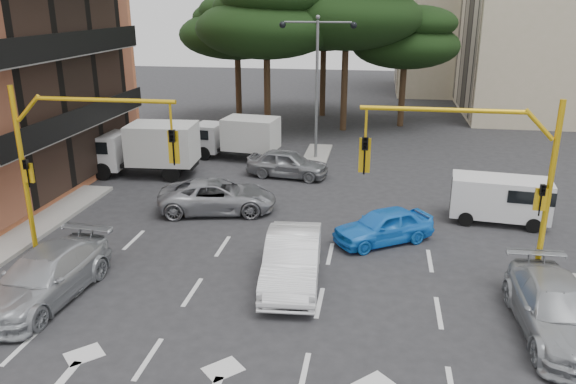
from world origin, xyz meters
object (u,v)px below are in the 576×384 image
box_truck_a (144,150)px  car_white_hatch (292,259)px  car_silver_cross_b (288,163)px  car_silver_parked (557,310)px  street_lamp_center (317,63)px  box_truck_b (237,138)px  van_white (500,200)px  car_silver_wagon (45,276)px  car_silver_cross_a (218,196)px  signal_mast_left (68,150)px  signal_mast_right (489,168)px  car_blue_compact (383,226)px

box_truck_a → car_white_hatch: bearing=-141.7°
car_silver_cross_b → car_silver_parked: (9.54, -13.04, 0.01)m
street_lamp_center → box_truck_b: size_ratio=1.59×
van_white → box_truck_b: 15.16m
car_silver_cross_b → van_white: size_ratio=1.09×
car_silver_wagon → car_silver_cross_b: size_ratio=1.23×
street_lamp_center → car_silver_cross_a: 10.65m
signal_mast_left → car_white_hatch: signal_mast_left is taller
car_silver_parked → signal_mast_right: bearing=121.8°
car_silver_wagon → box_truck_a: 12.80m
car_silver_parked → street_lamp_center: bearing=115.5°
signal_mast_left → box_truck_b: 13.96m
van_white → car_silver_cross_b: bearing=-110.1°
car_white_hatch → car_silver_wagon: size_ratio=0.95×
car_blue_compact → signal_mast_right: bearing=12.6°
street_lamp_center → car_silver_parked: 19.22m
car_blue_compact → car_silver_cross_b: (-4.89, 7.59, 0.06)m
box_truck_b → van_white: bearing=-113.6°
car_blue_compact → van_white: (4.65, 2.84, 0.30)m
street_lamp_center → van_white: street_lamp_center is taller
car_blue_compact → box_truck_a: box_truck_a is taller
signal_mast_right → car_blue_compact: bearing=135.7°
signal_mast_right → box_truck_b: size_ratio=1.23×
car_blue_compact → car_silver_parked: (4.65, -5.45, 0.07)m
signal_mast_left → car_blue_compact: 11.50m
signal_mast_left → box_truck_b: size_ratio=1.23×
car_white_hatch → van_white: 9.96m
car_silver_parked → box_truck_b: (-13.00, 16.08, 0.48)m
signal_mast_right → street_lamp_center: (-6.80, 14.01, 1.54)m
car_blue_compact → box_truck_b: size_ratio=0.79×
car_silver_cross_b → box_truck_a: bearing=105.2°
car_silver_parked → box_truck_a: bearing=142.7°
car_blue_compact → car_silver_wagon: size_ratio=0.75×
street_lamp_center → box_truck_b: bearing=-173.7°
signal_mast_left → van_white: 16.60m
car_white_hatch → box_truck_a: bearing=127.6°
car_silver_cross_a → car_silver_cross_b: size_ratio=1.19×
car_white_hatch → car_silver_cross_a: car_white_hatch is taller
signal_mast_left → car_silver_wagon: size_ratio=1.17×
car_silver_cross_a → car_silver_cross_b: 5.85m
car_white_hatch → van_white: bearing=36.5°
street_lamp_center → car_silver_cross_b: bearing=-106.3°
signal_mast_left → van_white: size_ratio=1.57×
box_truck_b → signal_mast_right: bearing=-132.7°
signal_mast_right → car_silver_wagon: size_ratio=1.17×
car_white_hatch → car_silver_wagon: (-7.22, -2.26, -0.06)m
signal_mast_left → car_silver_cross_b: (5.77, 10.46, -3.17)m
signal_mast_right → car_silver_cross_b: 13.45m
street_lamp_center → car_silver_cross_b: size_ratio=1.86×
signal_mast_right → street_lamp_center: size_ratio=0.77×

